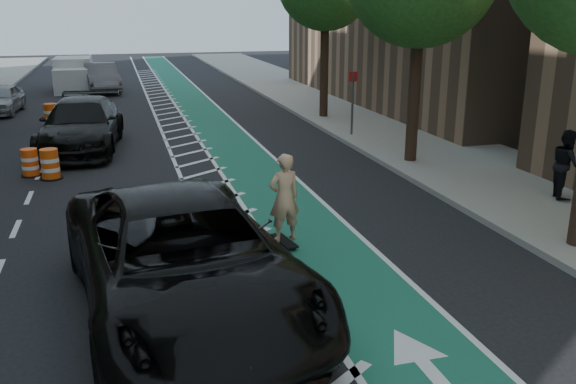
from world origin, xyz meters
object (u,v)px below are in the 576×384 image
object	(u,v)px
suv_far	(81,125)
suv_near	(183,260)
barrel_a	(50,165)
skateboarder	(284,198)

from	to	relation	value
suv_far	suv_near	bearing A→B (deg)	-74.98
suv_near	barrel_a	world-z (taller)	suv_near
suv_far	barrel_a	distance (m)	3.76
barrel_a	skateboarder	bearing A→B (deg)	-52.95
barrel_a	suv_far	bearing A→B (deg)	78.47
skateboarder	suv_far	distance (m)	11.29
barrel_a	suv_near	bearing A→B (deg)	-73.07
suv_near	barrel_a	distance (m)	9.62
skateboarder	barrel_a	xyz separation A→B (m)	(-5.10, 6.75, -0.62)
skateboarder	barrel_a	world-z (taller)	skateboarder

